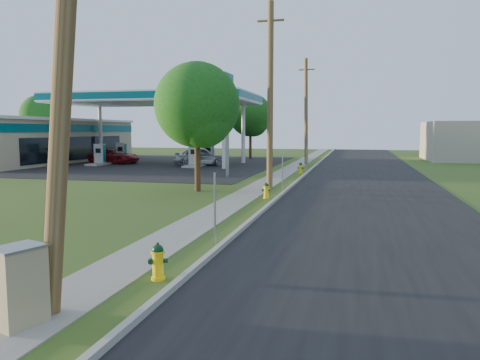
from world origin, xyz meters
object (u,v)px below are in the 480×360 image
Objects in this scene: tree_lot at (251,117)px; hydrant_far at (301,168)px; fuel_pump_ne at (194,158)px; utility_pole_near at (65,23)px; fuel_pump_sw at (122,155)px; fuel_pump_se at (209,156)px; hydrant_near at (158,262)px; tree_verge at (198,108)px; price_pylon at (227,95)px; hydrant_mid at (266,191)px; utility_cabinet at (19,286)px; utility_pole_far at (306,111)px; car_silver at (202,156)px; tree_back at (42,117)px; car_red at (114,156)px; utility_pole_mid at (270,95)px; fuel_pump_nw at (100,157)px.

tree_lot is 18.45m from hydrant_far.
fuel_pump_ne is 3.83× the size of hydrant_far.
utility_pole_near reaches higher than fuel_pump_sw.
fuel_pump_se reaches higher than hydrant_near.
fuel_pump_se is at bearing 106.38° from tree_verge.
fuel_pump_sw is at bearing 156.11° from hydrant_far.
price_pylon is at bearing -66.50° from fuel_pump_se.
hydrant_near is at bearing -90.24° from hydrant_far.
hydrant_mid is 14.82m from utility_cabinet.
utility_pole_far is 2.97× the size of fuel_pump_se.
car_silver reaches higher than hydrant_mid.
tree_verge is (14.63, -19.15, 3.50)m from fuel_pump_sw.
hydrant_near is at bearing -50.66° from tree_back.
tree_back is 1.47× the size of car_red.
car_red is 1.01× the size of car_silver.
fuel_pump_sw is at bearing -176.80° from utility_pole_far.
tree_verge is at bearing -99.22° from utility_pole_far.
fuel_pump_ne is 0.45× the size of tree_lot.
tree_lot reaches higher than price_pylon.
utility_pole_mid is 7.48× the size of utility_cabinet.
fuel_pump_sw is (0.00, 4.00, 0.00)m from fuel_pump_nw.
hydrant_far is at bearing 87.32° from utility_cabinet.
fuel_pump_se is 3.83× the size of hydrant_far.
price_pylon is (-3.90, -12.50, 0.63)m from utility_pole_far.
hydrant_near is (18.44, -32.85, -0.33)m from fuel_pump_sw.
tree_back is at bearing 140.08° from hydrant_mid.
fuel_pump_nw is 0.47× the size of price_pylon.
tree_lot is at bearing -28.33° from car_silver.
fuel_pump_se is at bearing 23.96° from fuel_pump_nw.
hydrant_far is at bearing 85.81° from utility_pole_mid.
price_pylon is 7.77m from tree_verge.
hydrant_far is at bearing -65.92° from tree_lot.
fuel_pump_ne is 12.98m from tree_lot.
utility_cabinet is at bearing -91.96° from utility_pole_mid.
price_pylon is at bearing 97.73° from utility_cabinet.
utility_pole_near reaches higher than tree_lot.
utility_cabinet is (6.05, -43.75, -3.92)m from tree_lot.
utility_pole_near reaches higher than fuel_pump_nw.
car_silver is at bearing 108.22° from tree_verge.
tree_verge is at bearing 99.12° from utility_cabinet.
fuel_pump_nw is 0.66× the size of car_red.
price_pylon is 11.47m from hydrant_mid.
utility_pole_far is 9.84m from fuel_pump_se.
utility_pole_near is 7.24× the size of utility_cabinet.
fuel_pump_nw reaches higher than car_red.
tree_back is (-13.02, 9.53, 3.91)m from fuel_pump_nw.
fuel_pump_nw is 4.02× the size of hydrant_near.
utility_pole_mid is 2.03× the size of car_silver.
utility_pole_near reaches higher than hydrant_far.
car_silver is (0.15, 1.49, 0.10)m from fuel_pump_ne.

